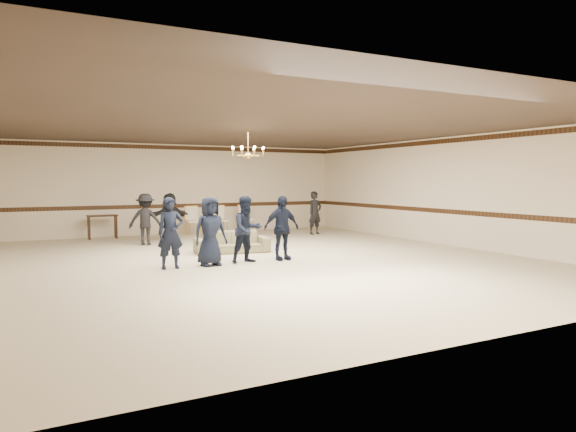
% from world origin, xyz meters
% --- Properties ---
extents(room, '(12.01, 14.01, 3.21)m').
position_xyz_m(room, '(0.00, 0.00, 1.60)').
color(room, beige).
rests_on(room, ground).
extents(chair_rail, '(12.00, 0.02, 0.14)m').
position_xyz_m(chair_rail, '(0.00, 6.99, 1.00)').
color(chair_rail, '#382210').
rests_on(chair_rail, wall_back).
extents(crown_molding, '(12.00, 0.02, 0.14)m').
position_xyz_m(crown_molding, '(0.00, 6.99, 3.08)').
color(crown_molding, '#382210').
rests_on(crown_molding, wall_back).
extents(chandelier, '(0.94, 0.94, 0.89)m').
position_xyz_m(chandelier, '(0.00, 1.00, 2.88)').
color(chandelier, gold).
rests_on(chandelier, ceiling).
extents(boy_a, '(0.57, 0.38, 1.56)m').
position_xyz_m(boy_a, '(-2.37, -0.26, 0.78)').
color(boy_a, black).
rests_on(boy_a, floor).
extents(boy_b, '(0.80, 0.56, 1.56)m').
position_xyz_m(boy_b, '(-1.47, -0.26, 0.78)').
color(boy_b, black).
rests_on(boy_b, floor).
extents(boy_c, '(0.82, 0.68, 1.56)m').
position_xyz_m(boy_c, '(-0.57, -0.26, 0.78)').
color(boy_c, black).
rests_on(boy_c, floor).
extents(boy_d, '(0.92, 0.39, 1.56)m').
position_xyz_m(boy_d, '(0.33, -0.26, 0.78)').
color(boy_d, black).
rests_on(boy_d, floor).
extents(settee, '(2.04, 1.03, 0.57)m').
position_xyz_m(settee, '(-0.27, 1.50, 0.29)').
color(settee, '#7C7353').
rests_on(settee, floor).
extents(adult_left, '(1.13, 0.90, 1.53)m').
position_xyz_m(adult_left, '(-1.96, 4.17, 0.76)').
color(adult_left, black).
rests_on(adult_left, floor).
extents(adult_mid, '(1.48, 0.72, 1.53)m').
position_xyz_m(adult_mid, '(-1.06, 4.87, 0.76)').
color(adult_mid, black).
rests_on(adult_mid, floor).
extents(adult_right, '(0.62, 0.47, 1.53)m').
position_xyz_m(adult_right, '(4.04, 4.47, 0.76)').
color(adult_right, black).
rests_on(adult_right, floor).
extents(banquet_chair_left, '(0.50, 0.50, 0.99)m').
position_xyz_m(banquet_chair_left, '(0.13, 6.22, 0.50)').
color(banquet_chair_left, beige).
rests_on(banquet_chair_left, floor).
extents(banquet_chair_mid, '(0.53, 0.53, 0.99)m').
position_xyz_m(banquet_chair_mid, '(1.13, 6.22, 0.50)').
color(banquet_chair_mid, beige).
rests_on(banquet_chair_mid, floor).
extents(banquet_chair_right, '(0.49, 0.49, 0.99)m').
position_xyz_m(banquet_chair_right, '(2.13, 6.22, 0.50)').
color(banquet_chair_right, beige).
rests_on(banquet_chair_right, floor).
extents(console_table, '(0.96, 0.44, 0.79)m').
position_xyz_m(console_table, '(-2.87, 6.42, 0.40)').
color(console_table, black).
rests_on(console_table, floor).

